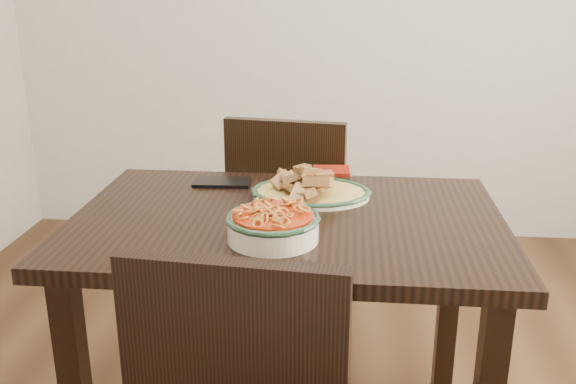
# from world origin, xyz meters

# --- Properties ---
(dining_table) EXTENTS (1.13, 0.75, 0.75)m
(dining_table) POSITION_xyz_m (-0.13, -0.01, 0.64)
(dining_table) COLOR black
(dining_table) RESTS_ON ground
(chair_far) EXTENTS (0.47, 0.47, 0.89)m
(chair_far) POSITION_xyz_m (-0.18, 0.62, 0.50)
(chair_far) COLOR black
(chair_far) RESTS_ON ground
(fish_plate) EXTENTS (0.33, 0.26, 0.11)m
(fish_plate) POSITION_xyz_m (-0.08, 0.15, 0.79)
(fish_plate) COLOR white
(fish_plate) RESTS_ON dining_table
(noodle_bowl) EXTENTS (0.23, 0.23, 0.08)m
(noodle_bowl) POSITION_xyz_m (-0.15, -0.18, 0.79)
(noodle_bowl) COLOR white
(noodle_bowl) RESTS_ON dining_table
(smartphone) EXTENTS (0.18, 0.10, 0.01)m
(smartphone) POSITION_xyz_m (-0.36, 0.24, 0.76)
(smartphone) COLOR black
(smartphone) RESTS_ON dining_table
(napkin) EXTENTS (0.12, 0.10, 0.01)m
(napkin) POSITION_xyz_m (-0.03, 0.39, 0.76)
(napkin) COLOR maroon
(napkin) RESTS_ON dining_table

